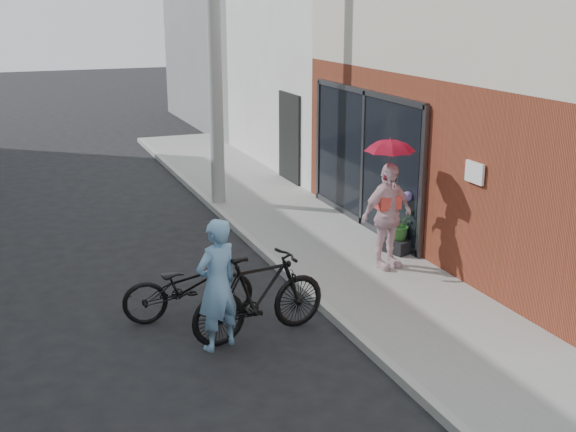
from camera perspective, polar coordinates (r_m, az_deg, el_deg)
ground at (r=9.46m, az=-1.44°, el=-9.26°), size 80.00×80.00×0.00m
sidewalk at (r=11.91m, az=4.68°, el=-3.43°), size 2.20×24.00×0.12m
curb at (r=11.47m, az=-0.53°, el=-4.18°), size 0.12×24.00×0.12m
plaster_building at (r=19.80m, az=9.31°, el=14.56°), size 8.00×6.00×7.00m
east_building_far at (r=26.06m, az=1.14°, el=15.19°), size 8.00×8.00×7.00m
utility_pole at (r=14.58m, az=-5.86°, el=14.04°), size 0.28×0.28×7.00m
officer at (r=8.82m, az=-5.62°, el=-5.42°), size 0.72×0.61×1.66m
bike_left at (r=9.80m, az=-7.89°, el=-5.51°), size 1.80×0.75×0.93m
bike_right at (r=9.17m, az=-2.27°, el=-6.30°), size 1.92×0.79×1.12m
kimono_woman at (r=11.22m, az=7.83°, el=0.00°), size 1.04×0.62×1.67m
parasol at (r=10.95m, az=8.07°, el=5.80°), size 0.73×0.73×0.64m
planter at (r=12.16m, az=8.78°, el=-2.30°), size 0.54×0.54×0.22m
potted_plant at (r=12.04m, az=8.85°, el=-0.61°), size 0.48×0.41×0.53m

